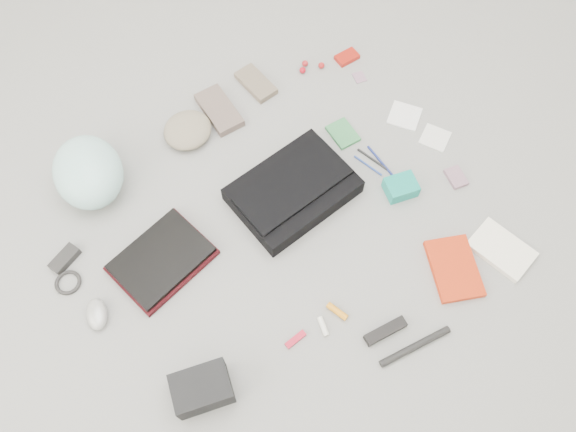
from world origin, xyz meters
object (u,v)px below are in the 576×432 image
bike_helmet (88,172)px  accordion_wallet (401,187)px  messenger_bag (293,191)px  laptop (161,258)px  book_red (454,268)px  camera_bag (202,389)px

bike_helmet → accordion_wallet: bike_helmet is taller
messenger_bag → bike_helmet: bike_helmet is taller
laptop → accordion_wallet: accordion_wallet is taller
bike_helmet → accordion_wallet: 1.15m
accordion_wallet → laptop: bearing=179.1°
bike_helmet → accordion_wallet: (0.96, -0.63, -0.06)m
bike_helmet → accordion_wallet: bearing=-24.5°
messenger_bag → book_red: bearing=-66.8°
bike_helmet → book_red: (0.93, -0.98, -0.08)m
laptop → camera_bag: size_ratio=1.78×
bike_helmet → book_red: 1.35m
messenger_bag → camera_bag: size_ratio=2.43×
bike_helmet → accordion_wallet: size_ratio=2.75×
camera_bag → accordion_wallet: camera_bag is taller
messenger_bag → accordion_wallet: size_ratio=3.81×
accordion_wallet → camera_bag: bearing=-152.4°
messenger_bag → book_red: 0.63m
messenger_bag → bike_helmet: 0.75m
bike_helmet → book_red: bike_helmet is taller
laptop → messenger_bag: bearing=-16.0°
bike_helmet → laptop: bearing=-71.0°
messenger_bag → camera_bag: (-0.62, -0.45, 0.02)m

